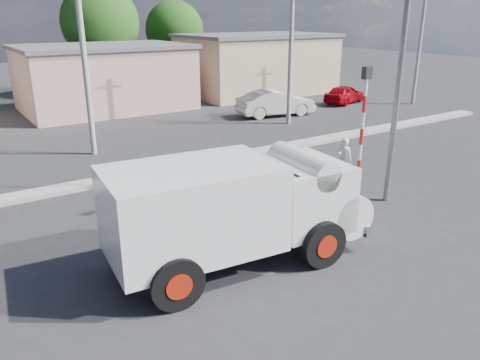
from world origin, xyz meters
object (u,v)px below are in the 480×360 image
truck (240,207)px  traffic_pole (362,126)px  car_red (345,94)px  cyclist (343,168)px  streetlight (399,45)px  car_cream (276,103)px  bicycle (342,178)px

truck → traffic_pole: bearing=16.8°
car_red → traffic_pole: bearing=118.9°
car_red → truck: bearing=111.5°
cyclist → streetlight: (0.32, -1.52, 4.18)m
car_cream → bicycle: bearing=163.8°
truck → bicycle: bearing=27.0°
car_cream → truck: bearing=150.6°
car_cream → car_red: car_cream is taller
truck → bicycle: 6.25m
car_red → streetlight: streetlight is taller
car_cream → cyclist: bearing=163.8°
traffic_pole → car_red: bearing=45.5°
cyclist → truck: bearing=92.3°
bicycle → car_red: car_red is taller
truck → bicycle: truck is taller
truck → streetlight: bearing=12.4°
bicycle → car_cream: 12.86m
streetlight → cyclist: bearing=101.9°
cyclist → car_red: size_ratio=0.42×
car_cream → streetlight: (-5.60, -12.93, 4.19)m
car_red → cyclist: bearing=117.5°
bicycle → car_cream: size_ratio=0.35×
car_red → traffic_pole: 18.76m
car_cream → streetlight: 14.70m
car_red → streetlight: bearing=121.6°
car_red → streetlight: (-12.15, -13.60, 4.33)m
cyclist → car_red: 17.36m
bicycle → cyclist: cyclist is taller
streetlight → car_red: bearing=48.2°
bicycle → streetlight: streetlight is taller
cyclist → traffic_pole: (-0.62, -1.22, 1.81)m
cyclist → car_cream: cyclist is taller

